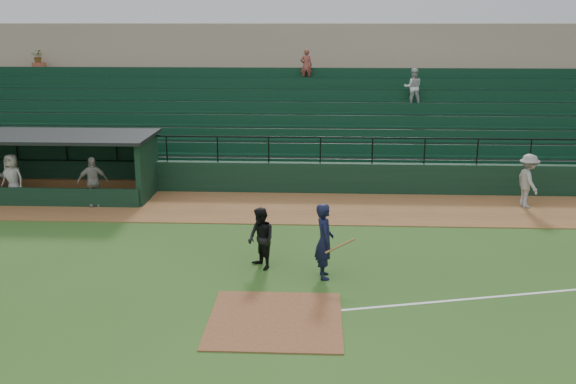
{
  "coord_description": "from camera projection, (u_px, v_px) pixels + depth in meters",
  "views": [
    {
      "loc": [
        0.93,
        -14.23,
        6.54
      ],
      "look_at": [
        0.0,
        5.0,
        1.4
      ],
      "focal_mm": 40.12,
      "sensor_mm": 36.0,
      "label": 1
    }
  ],
  "objects": [
    {
      "name": "ground",
      "position": [
        278.0,
        302.0,
        15.47
      ],
      "size": [
        90.0,
        90.0,
        0.0
      ],
      "primitive_type": "plane",
      "color": "#294F19",
      "rests_on": "ground"
    },
    {
      "name": "warning_track",
      "position": [
        292.0,
        208.0,
        23.18
      ],
      "size": [
        40.0,
        4.0,
        0.03
      ],
      "primitive_type": "cube",
      "color": "brown",
      "rests_on": "ground"
    },
    {
      "name": "home_plate_dirt",
      "position": [
        275.0,
        320.0,
        14.5
      ],
      "size": [
        3.0,
        3.0,
        0.03
      ],
      "primitive_type": "cube",
      "color": "brown",
      "rests_on": "ground"
    },
    {
      "name": "stadium_structure",
      "position": [
        300.0,
        112.0,
        30.76
      ],
      "size": [
        38.0,
        13.08,
        6.4
      ],
      "color": "black",
      "rests_on": "ground"
    },
    {
      "name": "dugout",
      "position": [
        42.0,
        160.0,
        24.8
      ],
      "size": [
        8.9,
        3.2,
        2.42
      ],
      "color": "black",
      "rests_on": "ground"
    },
    {
      "name": "batter_at_plate",
      "position": [
        324.0,
        241.0,
        16.68
      ],
      "size": [
        1.08,
        0.79,
        2.02
      ],
      "color": "black",
      "rests_on": "ground"
    },
    {
      "name": "umpire",
      "position": [
        261.0,
        239.0,
        17.35
      ],
      "size": [
        1.0,
        1.04,
        1.7
      ],
      "primitive_type": "imported",
      "rotation": [
        0.0,
        0.0,
        -0.96
      ],
      "color": "black",
      "rests_on": "ground"
    },
    {
      "name": "runner",
      "position": [
        528.0,
        181.0,
        22.98
      ],
      "size": [
        0.88,
        1.34,
        1.94
      ],
      "primitive_type": "imported",
      "rotation": [
        0.0,
        0.0,
        1.71
      ],
      "color": "gray",
      "rests_on": "warning_track"
    },
    {
      "name": "dugout_player_a",
      "position": [
        93.0,
        182.0,
        23.12
      ],
      "size": [
        1.15,
        0.78,
        1.82
      ],
      "primitive_type": "imported",
      "rotation": [
        0.0,
        0.0,
        0.35
      ],
      "color": "gray",
      "rests_on": "warning_track"
    },
    {
      "name": "dugout_player_b",
      "position": [
        13.0,
        178.0,
        23.6
      ],
      "size": [
        1.0,
        0.78,
        1.82
      ],
      "primitive_type": "imported",
      "rotation": [
        0.0,
        0.0,
        -0.25
      ],
      "color": "#A7A29C",
      "rests_on": "warning_track"
    }
  ]
}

